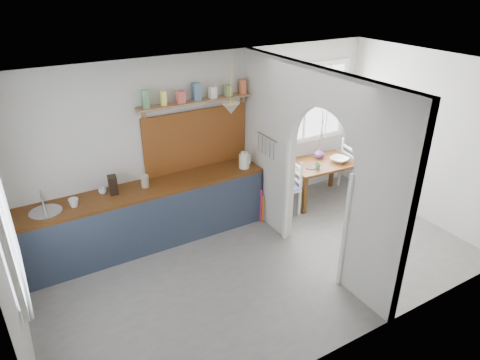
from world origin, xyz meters
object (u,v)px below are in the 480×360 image
kettle (244,160)px  vase (320,153)px  chair_left (284,187)px  chair_right (356,165)px  dining_table (319,181)px

kettle → vase: bearing=14.5°
chair_left → vase: chair_left is taller
chair_left → chair_right: 1.63m
chair_left → vase: bearing=111.0°
chair_left → chair_right: bearing=98.9°
dining_table → chair_left: size_ratio=1.19×
chair_right → kettle: (-2.28, 0.10, 0.56)m
chair_right → vase: 0.82m
dining_table → chair_right: size_ratio=1.19×
chair_right → vase: (-0.73, 0.17, 0.32)m
chair_left → vase: size_ratio=5.27×
dining_table → chair_right: 0.84m
vase → chair_right: bearing=-13.2°
chair_right → dining_table: bearing=98.5°
vase → chair_left: bearing=-166.3°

